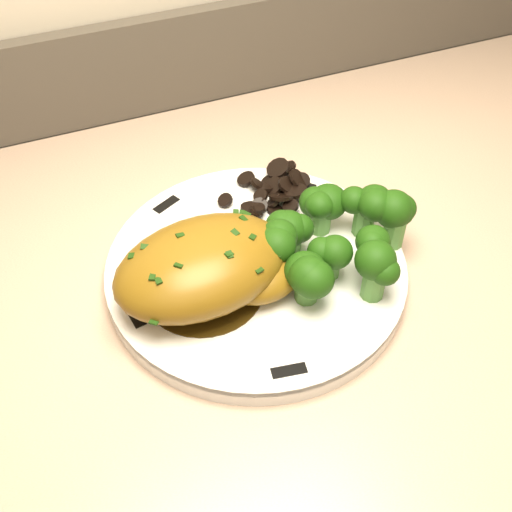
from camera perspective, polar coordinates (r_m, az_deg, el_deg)
name	(u,v)px	position (r m, az deg, el deg)	size (l,w,h in m)	color
counter	(181,493)	(0.94, -6.65, -20.21)	(1.86, 0.63, 0.92)	brown
plate	(256,270)	(0.61, 0.00, -1.25)	(0.28, 0.28, 0.02)	white
rim_accent_0	(302,185)	(0.69, 4.11, 6.32)	(0.03, 0.01, 0.00)	black
rim_accent_1	(166,205)	(0.67, -7.97, 4.53)	(0.03, 0.01, 0.00)	black
rim_accent_2	(135,315)	(0.58, -10.71, -5.19)	(0.03, 0.01, 0.00)	black
rim_accent_3	(289,371)	(0.53, 2.95, -10.17)	(0.03, 0.01, 0.00)	black
rim_accent_4	(388,272)	(0.61, 11.63, -1.39)	(0.03, 0.01, 0.00)	black
gravy_pool	(204,289)	(0.59, -4.67, -2.97)	(0.11, 0.11, 0.00)	#302108
chicken_breast	(209,268)	(0.56, -4.22, -1.03)	(0.17, 0.13, 0.06)	#8F6518
mushroom_pile	(265,197)	(0.67, 0.77, 5.23)	(0.09, 0.07, 0.03)	black
broccoli_florets	(338,241)	(0.59, 7.30, 1.34)	(0.15, 0.13, 0.05)	#4E8739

